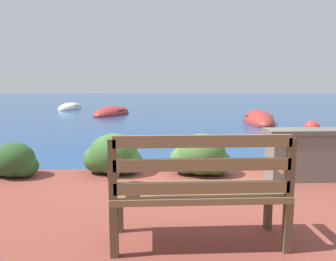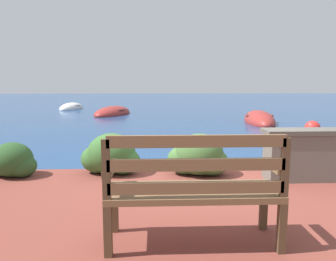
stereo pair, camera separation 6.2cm
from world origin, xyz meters
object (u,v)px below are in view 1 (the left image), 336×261
Objects in this scene: rowboat_nearest at (258,121)px; mooring_buoy at (312,128)px; rowboat_mid at (112,113)px; rowboat_far at (70,108)px; park_bench at (199,187)px.

mooring_buoy is (0.99, -2.21, 0.02)m from rowboat_nearest.
rowboat_mid is 8.89m from mooring_buoy.
rowboat_nearest is at bearing 61.24° from rowboat_far.
mooring_buoy is (4.67, 7.50, -0.62)m from park_bench.
rowboat_far is at bearing 59.84° from rowboat_mid.
rowboat_mid reaches higher than mooring_buoy.
rowboat_nearest is 1.03× the size of rowboat_mid.
park_bench is 13.27m from rowboat_mid.
rowboat_nearest reaches higher than rowboat_far.
mooring_buoy is at bearing 61.57° from park_bench.
mooring_buoy is at bearing -108.75° from rowboat_mid.
rowboat_nearest is 1.26× the size of rowboat_far.
mooring_buoy is at bearing -148.03° from rowboat_nearest.
park_bench reaches higher than rowboat_nearest.
mooring_buoy is (9.69, -8.84, 0.03)m from rowboat_far.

